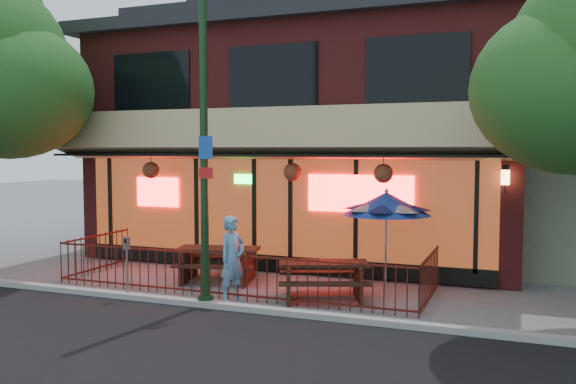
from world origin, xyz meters
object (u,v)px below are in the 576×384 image
at_px(street_light, 204,150).
at_px(parking_meter_near, 127,257).
at_px(picnic_table_left, 218,259).
at_px(picnic_table_right, 323,275).
at_px(patio_umbrella, 386,204).
at_px(pedestrian, 232,259).

xyz_separation_m(street_light, parking_meter_near, (-1.84, -0.08, -2.26)).
distance_m(picnic_table_left, picnic_table_right, 2.99).
distance_m(street_light, picnic_table_left, 3.44).
relative_size(patio_umbrella, pedestrian, 1.27).
relative_size(picnic_table_left, picnic_table_right, 0.98).
bearing_deg(picnic_table_left, picnic_table_right, -14.80).
xyz_separation_m(picnic_table_right, pedestrian, (-1.72, -0.83, 0.37)).
bearing_deg(parking_meter_near, pedestrian, 14.76).
distance_m(patio_umbrella, parking_meter_near, 5.81).
relative_size(street_light, picnic_table_right, 3.09).
bearing_deg(pedestrian, parking_meter_near, 124.06).
height_order(picnic_table_right, parking_meter_near, parking_meter_near).
bearing_deg(street_light, patio_umbrella, 42.16).
relative_size(street_light, picnic_table_left, 3.17).
height_order(patio_umbrella, pedestrian, patio_umbrella).
bearing_deg(picnic_table_right, parking_meter_near, -160.22).
height_order(street_light, parking_meter_near, street_light).
xyz_separation_m(pedestrian, parking_meter_near, (-2.20, -0.58, -0.01)).
relative_size(patio_umbrella, parking_meter_near, 1.73).
bearing_deg(picnic_table_left, patio_umbrella, 10.27).
xyz_separation_m(patio_umbrella, parking_meter_near, (-4.93, -2.88, -1.05)).
distance_m(street_light, pedestrian, 2.34).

